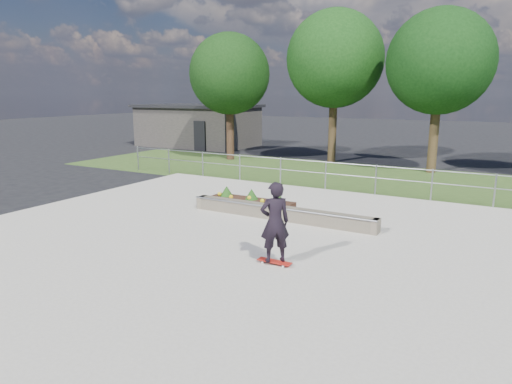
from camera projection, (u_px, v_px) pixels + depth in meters
ground at (221, 243)px, 11.87m from camera, size 120.00×120.00×0.00m
grass_verge at (352, 177)px, 21.23m from camera, size 30.00×8.00×0.02m
concrete_slab at (221, 242)px, 11.86m from camera, size 15.00×15.00×0.06m
fence at (326, 172)px, 18.09m from camera, size 20.06×0.06×1.20m
building at (198, 125)px, 33.58m from camera, size 8.40×5.40×3.00m
tree_far_left at (229, 74)px, 25.74m from camera, size 4.55×4.55×7.15m
tree_mid_left at (335, 59)px, 24.64m from camera, size 5.25×5.25×8.25m
tree_mid_right at (440, 62)px, 21.23m from camera, size 4.90×4.90×7.70m
grind_ledge at (280, 213)px, 13.83m from camera, size 6.00×0.44×0.43m
planter_bed at (249, 202)px, 15.26m from camera, size 3.00×1.20×0.61m
skateboarder at (275, 222)px, 10.02m from camera, size 0.80×0.76×1.89m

